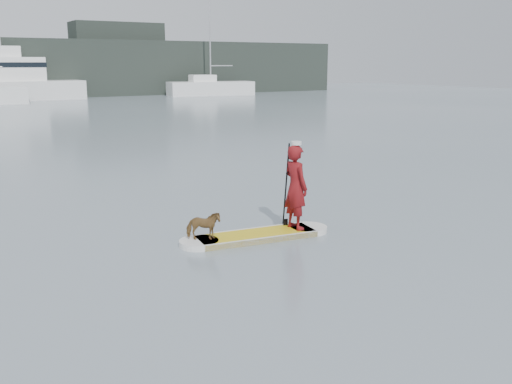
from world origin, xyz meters
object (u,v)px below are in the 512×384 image
paddler (296,187)px  motor_yacht_a (17,81)px  sailboat_f (210,87)px  dog (203,226)px  paddleboard (256,236)px

paddler → motor_yacht_a: motor_yacht_a is taller
sailboat_f → motor_yacht_a: 19.95m
paddler → sailboat_f: sailboat_f is taller
dog → motor_yacht_a: size_ratio=0.06×
paddler → dog: bearing=79.5°
paddleboard → paddler: (0.91, -0.12, 0.96)m
paddleboard → motor_yacht_a: 50.17m
motor_yacht_a → paddleboard: bearing=-95.7°
paddleboard → paddler: bearing=0.0°
sailboat_f → motor_yacht_a: sailboat_f is taller
paddleboard → sailboat_f: bearing=72.2°
paddleboard → motor_yacht_a: motor_yacht_a is taller
dog → sailboat_f: 53.83m
dog → sailboat_f: bearing=-1.2°
sailboat_f → paddler: bearing=-106.8°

